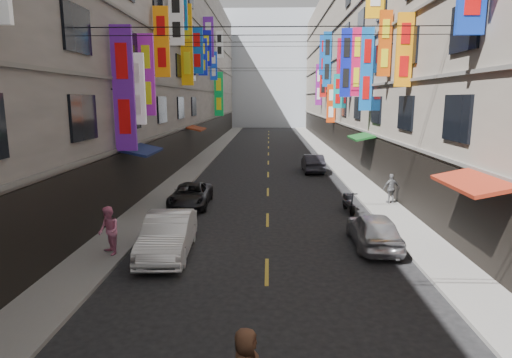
# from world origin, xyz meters

# --- Properties ---
(sidewalk_left) EXTENTS (2.00, 90.00, 0.12)m
(sidewalk_left) POSITION_xyz_m (-6.00, 42.00, 0.06)
(sidewalk_left) COLOR slate
(sidewalk_left) RESTS_ON ground
(sidewalk_right) EXTENTS (2.00, 90.00, 0.12)m
(sidewalk_right) POSITION_xyz_m (6.00, 42.00, 0.06)
(sidewalk_right) COLOR slate
(sidewalk_right) RESTS_ON ground
(building_row_left) EXTENTS (10.14, 90.00, 19.00)m
(building_row_left) POSITION_xyz_m (-11.99, 42.00, 9.49)
(building_row_left) COLOR gray
(building_row_left) RESTS_ON ground
(building_row_right) EXTENTS (10.14, 90.00, 19.00)m
(building_row_right) POSITION_xyz_m (11.99, 42.00, 9.49)
(building_row_right) COLOR gray
(building_row_right) RESTS_ON ground
(haze_block) EXTENTS (18.00, 8.00, 22.00)m
(haze_block) POSITION_xyz_m (0.00, 92.00, 11.00)
(haze_block) COLOR #ADB6C1
(haze_block) RESTS_ON ground
(shop_signage) EXTENTS (14.00, 55.00, 12.09)m
(shop_signage) POSITION_xyz_m (-0.14, 35.45, 9.20)
(shop_signage) COLOR #0F47BA
(shop_signage) RESTS_ON ground
(street_awnings) EXTENTS (13.99, 35.20, 0.41)m
(street_awnings) POSITION_xyz_m (-1.26, 26.00, 3.00)
(street_awnings) COLOR #15501E
(street_awnings) RESTS_ON ground
(overhead_cables) EXTENTS (14.00, 38.04, 1.24)m
(overhead_cables) POSITION_xyz_m (0.00, 30.00, 8.80)
(overhead_cables) COLOR black
(overhead_cables) RESTS_ON ground
(lane_markings) EXTENTS (0.12, 80.20, 0.01)m
(lane_markings) POSITION_xyz_m (0.00, 39.00, 0.00)
(lane_markings) COLOR gold
(lane_markings) RESTS_ON ground
(scooter_far_right) EXTENTS (0.50, 1.80, 1.14)m
(scooter_far_right) POSITION_xyz_m (3.98, 25.48, 0.44)
(scooter_far_right) COLOR black
(scooter_far_right) RESTS_ON ground
(car_left_mid) EXTENTS (1.80, 4.56, 1.48)m
(car_left_mid) POSITION_xyz_m (-3.53, 19.44, 0.74)
(car_left_mid) COLOR white
(car_left_mid) RESTS_ON ground
(car_left_far) EXTENTS (2.00, 4.21, 1.16)m
(car_left_far) POSITION_xyz_m (-4.00, 26.48, 0.58)
(car_left_far) COLOR black
(car_left_far) RESTS_ON ground
(car_right_mid) EXTENTS (1.60, 3.90, 1.32)m
(car_right_mid) POSITION_xyz_m (4.00, 20.50, 0.66)
(car_right_mid) COLOR #B9B9BE
(car_right_mid) RESTS_ON ground
(car_right_far) EXTENTS (1.49, 4.12, 1.35)m
(car_right_far) POSITION_xyz_m (3.40, 37.31, 0.68)
(car_right_far) COLOR #28272F
(car_right_far) RESTS_ON ground
(pedestrian_lfar) EXTENTS (0.97, 1.00, 1.71)m
(pedestrian_lfar) POSITION_xyz_m (-5.53, 19.10, 0.98)
(pedestrian_lfar) COLOR pink
(pedestrian_lfar) RESTS_ON sidewalk_left
(pedestrian_rfar) EXTENTS (1.01, 0.72, 1.55)m
(pedestrian_rfar) POSITION_xyz_m (6.44, 26.96, 0.90)
(pedestrian_rfar) COLOR #5E5F61
(pedestrian_rfar) RESTS_ON sidewalk_right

